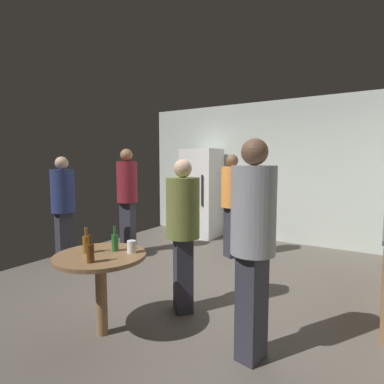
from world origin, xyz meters
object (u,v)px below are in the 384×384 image
plastic_cup_white (132,247)px  person_in_orange_shirt (232,198)px  beer_bottle_brown (90,252)px  person_in_maroon_shirt (127,192)px  person_in_navy_shirt (63,202)px  beer_bottle_green (115,242)px  refrigerator (202,193)px  beer_bottle_amber (86,244)px  person_in_gray_shirt (253,233)px  foreground_table (101,266)px  person_in_olive_shirt (183,224)px

plastic_cup_white → person_in_orange_shirt: bearing=94.3°
beer_bottle_brown → plastic_cup_white: 0.39m
person_in_maroon_shirt → person_in_navy_shirt: 1.04m
person_in_maroon_shirt → beer_bottle_green: bearing=34.2°
person_in_navy_shirt → beer_bottle_brown: bearing=-21.3°
refrigerator → beer_bottle_brown: refrigerator is taller
beer_bottle_brown → refrigerator: bearing=107.5°
beer_bottle_green → person_in_navy_shirt: size_ratio=0.14×
beer_bottle_amber → person_in_gray_shirt: size_ratio=0.13×
refrigerator → foreground_table: refrigerator is taller
beer_bottle_amber → person_in_maroon_shirt: (-1.44, 2.04, 0.21)m
refrigerator → foreground_table: bearing=-73.1°
person_in_orange_shirt → person_in_olive_shirt: 1.99m
person_in_maroon_shirt → person_in_olive_shirt: (1.95, -1.25, -0.12)m
beer_bottle_brown → person_in_gray_shirt: size_ratio=0.13×
person_in_navy_shirt → person_in_orange_shirt: person_in_orange_shirt is taller
foreground_table → beer_bottle_green: bearing=77.0°
foreground_table → beer_bottle_brown: size_ratio=3.48×
foreground_table → beer_bottle_amber: bearing=-165.9°
beer_bottle_brown → plastic_cup_white: (0.09, 0.38, -0.03)m
person_in_navy_shirt → person_in_olive_shirt: size_ratio=1.03×
refrigerator → person_in_maroon_shirt: (-0.46, -1.70, 0.13)m
refrigerator → person_in_maroon_shirt: refrigerator is taller
foreground_table → person_in_gray_shirt: size_ratio=0.47×
person_in_navy_shirt → person_in_olive_shirt: 2.32m
beer_bottle_amber → person_in_gray_shirt: (1.40, 0.41, 0.19)m
person_in_navy_shirt → person_in_orange_shirt: (1.95, 1.68, 0.03)m
foreground_table → person_in_navy_shirt: (-1.94, 1.04, 0.31)m
person_in_gray_shirt → person_in_olive_shirt: bearing=-12.1°
refrigerator → person_in_maroon_shirt: bearing=-105.1°
plastic_cup_white → person_in_olive_shirt: 0.61m
person_in_navy_shirt → person_in_gray_shirt: person_in_gray_shirt is taller
person_in_navy_shirt → person_in_orange_shirt: 2.57m
foreground_table → person_in_navy_shirt: bearing=151.9°
plastic_cup_white → person_in_orange_shirt: size_ratio=0.07×
beer_bottle_amber → person_in_maroon_shirt: 2.51m
beer_bottle_brown → person_in_navy_shirt: 2.39m
person_in_gray_shirt → person_in_olive_shirt: size_ratio=1.09×
refrigerator → person_in_olive_shirt: (1.49, -2.95, 0.01)m
foreground_table → person_in_maroon_shirt: bearing=128.2°
person_in_navy_shirt → person_in_olive_shirt: bearing=2.9°
beer_bottle_amber → person_in_orange_shirt: person_in_orange_shirt is taller
person_in_orange_shirt → person_in_olive_shirt: bearing=43.5°
refrigerator → person_in_navy_shirt: size_ratio=1.11×
beer_bottle_amber → beer_bottle_brown: same height
foreground_table → person_in_navy_shirt: person_in_navy_shirt is taller
beer_bottle_brown → person_in_navy_shirt: person_in_navy_shirt is taller
foreground_table → beer_bottle_brown: beer_bottle_brown is taller
plastic_cup_white → person_in_navy_shirt: person_in_navy_shirt is taller
foreground_table → person_in_maroon_shirt: person_in_maroon_shirt is taller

